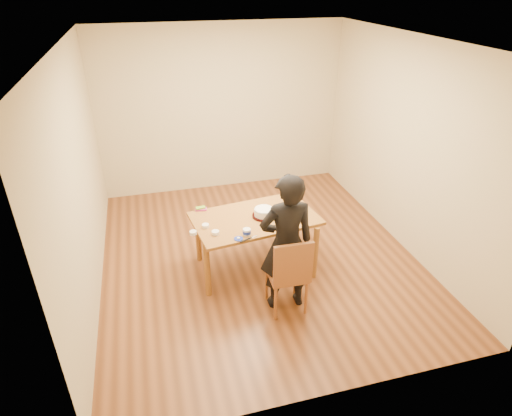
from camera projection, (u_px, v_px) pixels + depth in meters
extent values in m
cube|color=#5B3016|center=(258.00, 255.00, 5.73)|extent=(4.00, 4.50, 0.00)
cube|color=silver|center=(258.00, 41.00, 4.43)|extent=(4.00, 4.50, 0.00)
cube|color=tan|center=(222.00, 110.00, 6.98)|extent=(4.00, 0.00, 2.70)
cube|color=tan|center=(80.00, 180.00, 4.62)|extent=(0.00, 4.50, 2.70)
cube|color=tan|center=(407.00, 146.00, 5.53)|extent=(0.00, 4.50, 2.70)
cube|color=brown|center=(255.00, 218.00, 5.13)|extent=(1.56, 1.05, 0.04)
cube|color=brown|center=(287.00, 273.00, 4.65)|extent=(0.42, 0.42, 0.04)
cylinder|color=#AA0B15|center=(264.00, 216.00, 5.14)|extent=(0.28, 0.28, 0.02)
cylinder|color=white|center=(264.00, 212.00, 5.11)|extent=(0.23, 0.23, 0.07)
ellipsoid|color=white|center=(264.00, 209.00, 5.09)|extent=(0.23, 0.23, 0.03)
cylinder|color=white|center=(247.00, 232.00, 4.76)|extent=(0.09, 0.09, 0.08)
cylinder|color=#172999|center=(239.00, 239.00, 4.70)|extent=(0.10, 0.10, 0.01)
ellipsoid|color=white|center=(238.00, 238.00, 4.69)|extent=(0.04, 0.04, 0.02)
cylinder|color=white|center=(215.00, 233.00, 4.78)|extent=(0.08, 0.08, 0.04)
cylinder|color=white|center=(206.00, 226.00, 4.91)|extent=(0.08, 0.08, 0.04)
cylinder|color=white|center=(193.00, 233.00, 4.78)|extent=(0.08, 0.08, 0.04)
cube|color=#DC336E|center=(201.00, 209.00, 5.27)|extent=(0.15, 0.09, 0.02)
cube|color=green|center=(201.00, 208.00, 5.27)|extent=(0.12, 0.07, 0.02)
cube|color=black|center=(246.00, 240.00, 4.68)|extent=(0.15, 0.07, 0.01)
imported|color=black|center=(286.00, 244.00, 4.51)|extent=(0.60, 0.41, 1.61)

